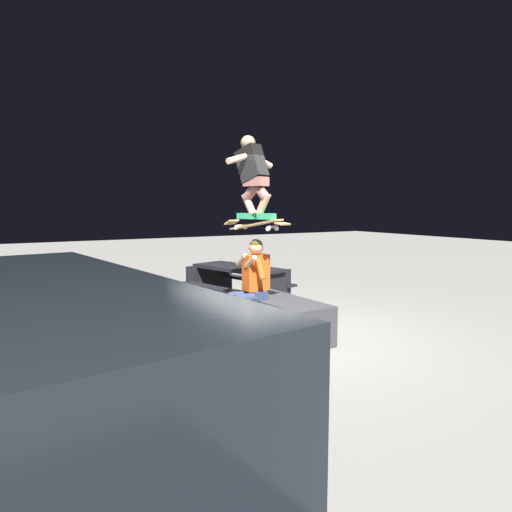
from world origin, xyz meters
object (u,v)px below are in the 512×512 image
object	(u,v)px
skateboard	(256,225)
skater_airborne	(253,173)
person_sitting_on_ledge	(249,283)
kicker_ramp	(195,305)
ledge_box_main	(280,317)
picnic_table_back	(237,280)

from	to	relation	value
skateboard	skater_airborne	xyz separation A→B (m)	(0.05, 0.02, 0.69)
skateboard	skater_airborne	bearing A→B (deg)	19.24
person_sitting_on_ledge	kicker_ramp	size ratio (longest dim) A/B	1.30
ledge_box_main	skateboard	xyz separation A→B (m)	(0.09, 0.34, 1.31)
picnic_table_back	skateboard	bearing A→B (deg)	159.32
ledge_box_main	picnic_table_back	distance (m)	1.98
picnic_table_back	person_sitting_on_ledge	bearing A→B (deg)	156.81
skateboard	picnic_table_back	xyz separation A→B (m)	(1.85, -0.70, -1.08)
ledge_box_main	kicker_ramp	bearing A→B (deg)	8.92
kicker_ramp	picnic_table_back	size ratio (longest dim) A/B	0.53
person_sitting_on_ledge	skateboard	size ratio (longest dim) A/B	1.34
skater_airborne	picnic_table_back	bearing A→B (deg)	-21.75
ledge_box_main	person_sitting_on_ledge	world-z (taller)	person_sitting_on_ledge
kicker_ramp	picnic_table_back	distance (m)	0.88
person_sitting_on_ledge	kicker_ramp	distance (m)	2.18
ledge_box_main	skater_airborne	distance (m)	2.03
skateboard	skater_airborne	distance (m)	0.69
ledge_box_main	skateboard	bearing A→B (deg)	75.29
ledge_box_main	skater_airborne	size ratio (longest dim) A/B	1.45
skater_airborne	picnic_table_back	size ratio (longest dim) A/B	0.56
person_sitting_on_ledge	skater_airborne	world-z (taller)	skater_airborne
kicker_ramp	picnic_table_back	world-z (taller)	picnic_table_back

